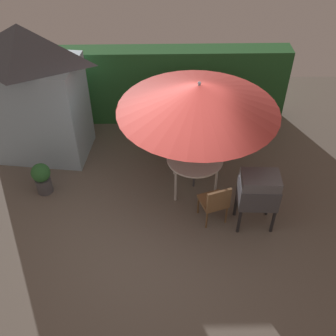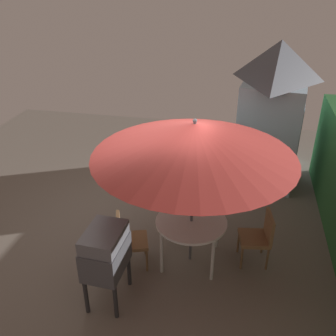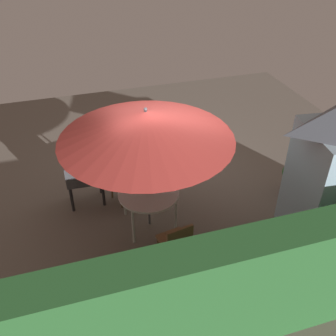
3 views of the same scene
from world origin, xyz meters
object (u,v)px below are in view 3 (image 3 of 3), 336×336
patio_table (149,195)px  potted_plant_by_shed (290,178)px  chair_far_side (176,241)px  chair_near_shed (122,176)px  bbq_grill (83,168)px  patio_umbrella (146,125)px

patio_table → potted_plant_by_shed: size_ratio=1.60×
chair_far_side → patio_table: bearing=-80.5°
chair_far_side → chair_near_shed: bearing=-76.3°
patio_table → potted_plant_by_shed: patio_table is taller
bbq_grill → potted_plant_by_shed: bearing=167.2°
potted_plant_by_shed → patio_table: bearing=1.6°
bbq_grill → potted_plant_by_shed: size_ratio=1.72×
patio_table → chair_far_side: chair_far_side is taller
chair_far_side → potted_plant_by_shed: chair_far_side is taller
chair_far_side → potted_plant_by_shed: (-2.88, -1.16, -0.14)m
chair_far_side → patio_umbrella: bearing=-80.5°
chair_near_shed → chair_far_side: (-0.49, 2.03, 0.00)m
potted_plant_by_shed → chair_far_side: bearing=21.9°
patio_table → patio_umbrella: bearing=-45.0°
chair_near_shed → patio_table: bearing=108.2°
patio_table → chair_near_shed: bearing=-71.8°
bbq_grill → chair_far_side: (-1.23, 2.09, -0.33)m
patio_umbrella → chair_near_shed: 1.91m
potted_plant_by_shed → bbq_grill: bearing=-12.8°
bbq_grill → chair_near_shed: bearing=174.9°
bbq_grill → chair_far_side: bbq_grill is taller
patio_table → chair_far_side: 1.10m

